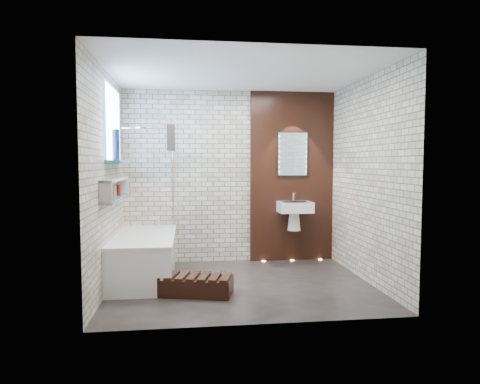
{
  "coord_description": "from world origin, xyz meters",
  "views": [
    {
      "loc": [
        -0.67,
        -5.15,
        1.52
      ],
      "look_at": [
        0.0,
        0.15,
        1.15
      ],
      "focal_mm": 31.82,
      "sensor_mm": 36.0,
      "label": 1
    }
  ],
  "objects": [
    {
      "name": "shower_head",
      "position": [
        -1.3,
        0.95,
        2.0
      ],
      "size": [
        0.18,
        0.18,
        0.02
      ],
      "primitive_type": "cylinder",
      "color": "silver",
      "rests_on": "room_shell"
    },
    {
      "name": "clerestory_window",
      "position": [
        -1.57,
        0.35,
        1.9
      ],
      "size": [
        0.18,
        1.0,
        0.94
      ],
      "color": "#7FADE0",
      "rests_on": "room_shell"
    },
    {
      "name": "sill_vases",
      "position": [
        -1.5,
        0.07,
        1.73
      ],
      "size": [
        0.09,
        0.09,
        0.36
      ],
      "color": "#16213D",
      "rests_on": "clerestory_window"
    },
    {
      "name": "towel",
      "position": [
        -0.87,
        0.65,
        1.85
      ],
      "size": [
        0.1,
        0.26,
        0.34
      ],
      "primitive_type": "cube",
      "color": "black",
      "rests_on": "bath_screen"
    },
    {
      "name": "room_shell",
      "position": [
        0.0,
        0.0,
        1.3
      ],
      "size": [
        3.24,
        3.2,
        2.6
      ],
      "color": "gray",
      "rests_on": "ground"
    },
    {
      "name": "washbasin",
      "position": [
        0.95,
        1.07,
        0.79
      ],
      "size": [
        0.5,
        0.36,
        0.58
      ],
      "color": "white",
      "rests_on": "walnut_panel"
    },
    {
      "name": "bathtub",
      "position": [
        -1.22,
        0.45,
        0.29
      ],
      "size": [
        0.79,
        1.74,
        0.7
      ],
      "color": "white",
      "rests_on": "ground"
    },
    {
      "name": "walnut_panel",
      "position": [
        0.95,
        1.27,
        1.3
      ],
      "size": [
        1.3,
        0.06,
        2.6
      ],
      "primitive_type": "cube",
      "color": "black",
      "rests_on": "ground"
    },
    {
      "name": "floor_uplights",
      "position": [
        0.95,
        1.2,
        0.01
      ],
      "size": [
        0.96,
        0.06,
        0.01
      ],
      "color": "#FFD899",
      "rests_on": "ground"
    },
    {
      "name": "bath_screen",
      "position": [
        -0.87,
        0.89,
        1.28
      ],
      "size": [
        0.01,
        0.78,
        1.4
      ],
      "primitive_type": "cube",
      "color": "white",
      "rests_on": "bathtub"
    },
    {
      "name": "ground",
      "position": [
        0.0,
        0.0,
        0.0
      ],
      "size": [
        3.2,
        3.2,
        0.0
      ],
      "primitive_type": "plane",
      "color": "black",
      "rests_on": "ground"
    },
    {
      "name": "niche_bottles",
      "position": [
        -1.53,
        0.19,
        1.16
      ],
      "size": [
        0.06,
        0.56,
        0.14
      ],
      "color": "maroon",
      "rests_on": "display_niche"
    },
    {
      "name": "display_niche",
      "position": [
        -1.53,
        0.15,
        1.2
      ],
      "size": [
        0.14,
        1.3,
        0.26
      ],
      "color": "teal",
      "rests_on": "room_shell"
    },
    {
      "name": "led_mirror",
      "position": [
        0.95,
        1.23,
        1.65
      ],
      "size": [
        0.5,
        0.02,
        0.7
      ],
      "color": "black",
      "rests_on": "walnut_panel"
    },
    {
      "name": "walnut_step",
      "position": [
        -0.6,
        -0.3,
        0.1
      ],
      "size": [
        0.96,
        0.6,
        0.2
      ],
      "primitive_type": "cube",
      "rotation": [
        0.0,
        0.0,
        -0.25
      ],
      "color": "black",
      "rests_on": "ground"
    }
  ]
}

